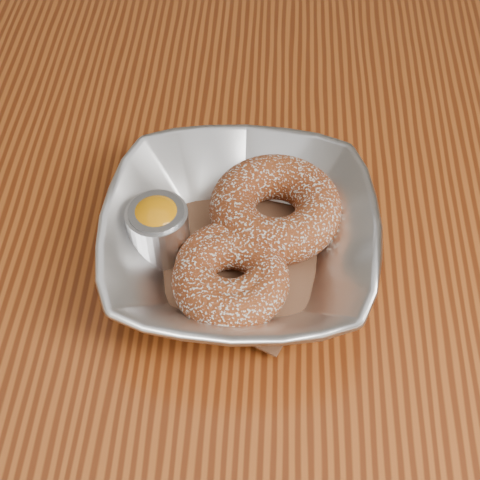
{
  "coord_description": "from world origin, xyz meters",
  "views": [
    {
      "loc": [
        -0.08,
        -0.39,
        1.26
      ],
      "look_at": [
        -0.1,
        -0.01,
        0.78
      ],
      "focal_mm": 55.0,
      "sensor_mm": 36.0,
      "label": 1
    }
  ],
  "objects_px": {
    "donut_front": "(231,280)",
    "donut_extra": "(231,269)",
    "ramekin": "(158,227)",
    "table": "(348,320)",
    "donut_back": "(275,208)",
    "serving_bowl": "(240,241)"
  },
  "relations": [
    {
      "from": "serving_bowl",
      "to": "ramekin",
      "type": "height_order",
      "value": "ramekin"
    },
    {
      "from": "donut_front",
      "to": "donut_extra",
      "type": "xyz_separation_m",
      "value": [
        -0.0,
        0.01,
        -0.0
      ]
    },
    {
      "from": "table",
      "to": "donut_back",
      "type": "bearing_deg",
      "value": 159.83
    },
    {
      "from": "donut_extra",
      "to": "table",
      "type": "bearing_deg",
      "value": 17.84
    },
    {
      "from": "donut_front",
      "to": "ramekin",
      "type": "relative_size",
      "value": 1.75
    },
    {
      "from": "donut_extra",
      "to": "ramekin",
      "type": "bearing_deg",
      "value": 152.89
    },
    {
      "from": "table",
      "to": "serving_bowl",
      "type": "relative_size",
      "value": 5.25
    },
    {
      "from": "serving_bowl",
      "to": "donut_extra",
      "type": "xyz_separation_m",
      "value": [
        -0.01,
        -0.03,
        -0.0
      ]
    },
    {
      "from": "table",
      "to": "donut_extra",
      "type": "xyz_separation_m",
      "value": [
        -0.11,
        -0.04,
        0.13
      ]
    },
    {
      "from": "donut_front",
      "to": "table",
      "type": "bearing_deg",
      "value": 23.22
    },
    {
      "from": "donut_back",
      "to": "donut_extra",
      "type": "height_order",
      "value": "donut_back"
    },
    {
      "from": "table",
      "to": "donut_front",
      "type": "relative_size",
      "value": 12.59
    },
    {
      "from": "table",
      "to": "donut_front",
      "type": "xyz_separation_m",
      "value": [
        -0.11,
        -0.05,
        0.13
      ]
    },
    {
      "from": "donut_back",
      "to": "donut_front",
      "type": "bearing_deg",
      "value": -114.38
    },
    {
      "from": "donut_front",
      "to": "ramekin",
      "type": "distance_m",
      "value": 0.08
    },
    {
      "from": "donut_back",
      "to": "donut_front",
      "type": "distance_m",
      "value": 0.08
    },
    {
      "from": "table",
      "to": "ramekin",
      "type": "height_order",
      "value": "ramekin"
    },
    {
      "from": "table",
      "to": "donut_back",
      "type": "xyz_separation_m",
      "value": [
        -0.08,
        0.03,
        0.13
      ]
    },
    {
      "from": "table",
      "to": "donut_back",
      "type": "distance_m",
      "value": 0.15
    },
    {
      "from": "donut_front",
      "to": "ramekin",
      "type": "xyz_separation_m",
      "value": [
        -0.06,
        0.04,
        0.01
      ]
    },
    {
      "from": "serving_bowl",
      "to": "donut_front",
      "type": "relative_size",
      "value": 2.4
    },
    {
      "from": "donut_back",
      "to": "donut_front",
      "type": "height_order",
      "value": "donut_back"
    }
  ]
}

